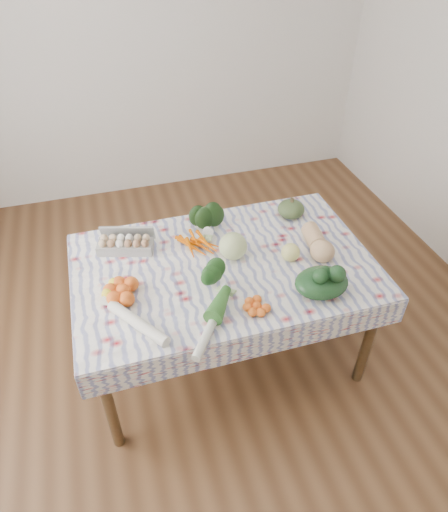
{
  "coord_description": "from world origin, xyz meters",
  "views": [
    {
      "loc": [
        -0.55,
        -1.85,
        2.42
      ],
      "look_at": [
        0.0,
        0.0,
        0.82
      ],
      "focal_mm": 32.0,
      "sensor_mm": 36.0,
      "label": 1
    }
  ],
  "objects": [
    {
      "name": "spinach_bag",
      "position": [
        0.42,
        -0.35,
        0.82
      ],
      "size": [
        0.33,
        0.3,
        0.12
      ],
      "primitive_type": "ellipsoid",
      "rotation": [
        0.0,
        0.0,
        -0.28
      ],
      "color": "black",
      "rests_on": "tablecloth"
    },
    {
      "name": "grapefruit",
      "position": [
        0.37,
        -0.07,
        0.81
      ],
      "size": [
        0.14,
        0.14,
        0.11
      ],
      "primitive_type": "sphere",
      "rotation": [
        0.0,
        0.0,
        0.4
      ],
      "color": "#EAE57C",
      "rests_on": "tablecloth"
    },
    {
      "name": "leek",
      "position": [
        -0.19,
        -0.43,
        0.79
      ],
      "size": [
        0.29,
        0.38,
        0.05
      ],
      "primitive_type": "cylinder",
      "rotation": [
        1.57,
        0.0,
        -0.61
      ],
      "color": "silver",
      "rests_on": "tablecloth"
    },
    {
      "name": "tablecloth",
      "position": [
        0.0,
        0.0,
        0.76
      ],
      "size": [
        1.66,
        1.06,
        0.01
      ],
      "primitive_type": "cube",
      "color": "white",
      "rests_on": "dining_table"
    },
    {
      "name": "kale_bunch",
      "position": [
        0.0,
        0.31,
        0.84
      ],
      "size": [
        0.22,
        0.21,
        0.15
      ],
      "primitive_type": "ellipsoid",
      "rotation": [
        0.0,
        0.0,
        -0.41
      ],
      "color": "black",
      "rests_on": "tablecloth"
    },
    {
      "name": "ground",
      "position": [
        0.0,
        0.0,
        0.0
      ],
      "size": [
        4.5,
        4.5,
        0.0
      ],
      "primitive_type": "plane",
      "color": "#55351D",
      "rests_on": "ground"
    },
    {
      "name": "broccoli",
      "position": [
        -0.1,
        -0.19,
        0.81
      ],
      "size": [
        0.19,
        0.19,
        0.1
      ],
      "primitive_type": "ellipsoid",
      "rotation": [
        0.0,
        0.0,
        0.76
      ],
      "color": "#22521D",
      "rests_on": "tablecloth"
    },
    {
      "name": "carrot_bunch",
      "position": [
        -0.11,
        0.2,
        0.78
      ],
      "size": [
        0.25,
        0.23,
        0.04
      ],
      "primitive_type": "cube",
      "rotation": [
        0.0,
        0.0,
        0.26
      ],
      "color": "#EC6300",
      "rests_on": "tablecloth"
    },
    {
      "name": "butternut_squash",
      "position": [
        0.55,
        -0.04,
        0.83
      ],
      "size": [
        0.17,
        0.31,
        0.14
      ],
      "primitive_type": "ellipsoid",
      "rotation": [
        0.0,
        0.0,
        -0.13
      ],
      "color": "tan",
      "rests_on": "tablecloth"
    },
    {
      "name": "dining_table",
      "position": [
        0.0,
        0.0,
        0.68
      ],
      "size": [
        1.6,
        1.0,
        0.75
      ],
      "color": "brown",
      "rests_on": "ground"
    },
    {
      "name": "mandarin_cluster",
      "position": [
        0.06,
        -0.38,
        0.79
      ],
      "size": [
        0.2,
        0.2,
        0.05
      ],
      "primitive_type": "cube",
      "rotation": [
        0.0,
        0.0,
        0.32
      ],
      "color": "orange",
      "rests_on": "tablecloth"
    },
    {
      "name": "daikon",
      "position": [
        -0.52,
        -0.33,
        0.79
      ],
      "size": [
        0.27,
        0.36,
        0.06
      ],
      "primitive_type": "cylinder",
      "rotation": [
        1.57,
        0.0,
        0.6
      ],
      "color": "white",
      "rests_on": "tablecloth"
    },
    {
      "name": "orange_cluster",
      "position": [
        -0.57,
        -0.1,
        0.8
      ],
      "size": [
        0.32,
        0.32,
        0.08
      ],
      "primitive_type": "cube",
      "rotation": [
        0.0,
        0.0,
        -0.33
      ],
      "color": "orange",
      "rests_on": "tablecloth"
    },
    {
      "name": "kabocha_squash",
      "position": [
        0.54,
        0.33,
        0.82
      ],
      "size": [
        0.18,
        0.18,
        0.11
      ],
      "primitive_type": "ellipsoid",
      "rotation": [
        0.0,
        0.0,
        -0.06
      ],
      "color": "#42562D",
      "rests_on": "tablecloth"
    },
    {
      "name": "wall_back",
      "position": [
        0.0,
        2.25,
        1.4
      ],
      "size": [
        4.0,
        0.04,
        2.8
      ],
      "primitive_type": "cube",
      "color": "silver",
      "rests_on": "ground"
    },
    {
      "name": "egg_carton",
      "position": [
        -0.51,
        0.27,
        0.8
      ],
      "size": [
        0.34,
        0.21,
        0.08
      ],
      "primitive_type": "cube",
      "rotation": [
        0.0,
        0.0,
        -0.28
      ],
      "color": "#A1A19C",
      "rests_on": "tablecloth"
    },
    {
      "name": "cabbage",
      "position": [
        0.07,
        0.04,
        0.84
      ],
      "size": [
        0.18,
        0.18,
        0.16
      ],
      "primitive_type": "sphere",
      "rotation": [
        0.0,
        0.0,
        0.18
      ],
      "color": "#B9CB83",
      "rests_on": "tablecloth"
    }
  ]
}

